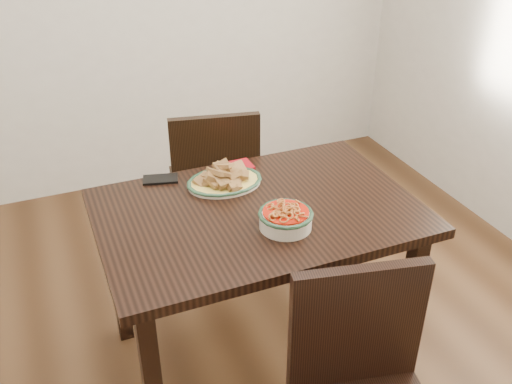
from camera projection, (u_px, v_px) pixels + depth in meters
name	position (u px, v px, depth m)	size (l,w,h in m)	color
floor	(242.00, 353.00, 2.52)	(3.50, 3.50, 0.00)	#3A2312
dining_table	(258.00, 230.00, 2.21)	(1.20, 0.80, 0.75)	black
chair_far	(214.00, 180.00, 2.86)	(0.49, 0.49, 0.89)	black
fish_plate	(224.00, 175.00, 2.29)	(0.30, 0.24, 0.11)	beige
noodle_bowl	(286.00, 217.00, 2.03)	(0.20, 0.20, 0.08)	beige
smartphone	(160.00, 179.00, 2.34)	(0.14, 0.08, 0.01)	black
napkin	(238.00, 166.00, 2.44)	(0.12, 0.10, 0.01)	#9A0B12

